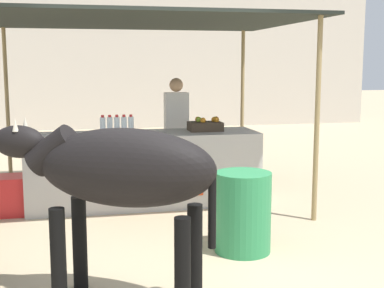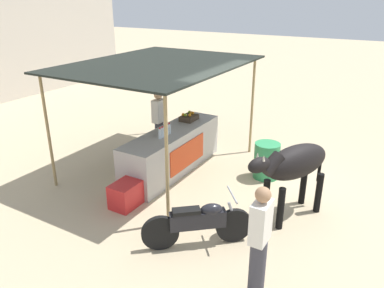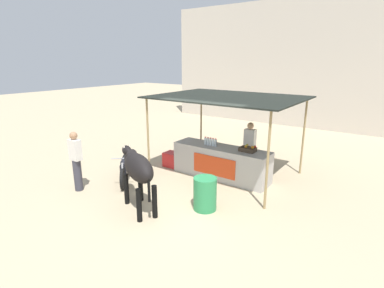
% 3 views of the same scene
% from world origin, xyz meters
% --- Properties ---
extents(ground_plane, '(60.00, 60.00, 0.00)m').
position_xyz_m(ground_plane, '(0.00, 0.00, 0.00)').
color(ground_plane, tan).
extents(building_wall_far, '(16.00, 0.50, 6.49)m').
position_xyz_m(building_wall_far, '(0.00, 11.01, 3.24)').
color(building_wall_far, beige).
rests_on(building_wall_far, ground).
extents(stall_counter, '(3.00, 0.82, 0.96)m').
position_xyz_m(stall_counter, '(0.00, 2.20, 0.48)').
color(stall_counter, '#B2ADA8').
rests_on(stall_counter, ground).
extents(stall_awning, '(4.20, 3.20, 2.44)m').
position_xyz_m(stall_awning, '(0.00, 2.50, 2.34)').
color(stall_awning, black).
rests_on(stall_awning, ground).
extents(water_bottle_row, '(0.43, 0.07, 0.25)m').
position_xyz_m(water_bottle_row, '(-0.35, 2.15, 1.07)').
color(water_bottle_row, silver).
rests_on(water_bottle_row, stall_counter).
extents(fruit_crate, '(0.44, 0.32, 0.18)m').
position_xyz_m(fruit_crate, '(0.84, 2.26, 1.03)').
color(fruit_crate, '#3F3326').
rests_on(fruit_crate, stall_counter).
extents(vendor_behind_counter, '(0.34, 0.22, 1.65)m').
position_xyz_m(vendor_behind_counter, '(0.57, 2.95, 0.85)').
color(vendor_behind_counter, '#383842').
rests_on(vendor_behind_counter, ground).
extents(cooler_box, '(0.60, 0.44, 0.48)m').
position_xyz_m(cooler_box, '(-1.78, 2.10, 0.24)').
color(cooler_box, red).
rests_on(cooler_box, ground).
extents(water_barrel, '(0.56, 0.56, 0.80)m').
position_xyz_m(water_barrel, '(0.73, 0.21, 0.40)').
color(water_barrel, '#2D8C51').
rests_on(water_barrel, ground).
extents(cow, '(1.79, 1.14, 1.44)m').
position_xyz_m(cow, '(-0.56, -0.69, 1.03)').
color(cow, black).
rests_on(cow, ground).
extents(motorcycle_parked, '(1.22, 1.43, 0.90)m').
position_xyz_m(motorcycle_parked, '(-2.13, 0.31, 0.43)').
color(motorcycle_parked, black).
rests_on(motorcycle_parked, ground).
extents(passerby_on_street, '(0.34, 0.22, 1.65)m').
position_xyz_m(passerby_on_street, '(-2.70, -0.89, 0.85)').
color(passerby_on_street, '#383842').
rests_on(passerby_on_street, ground).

